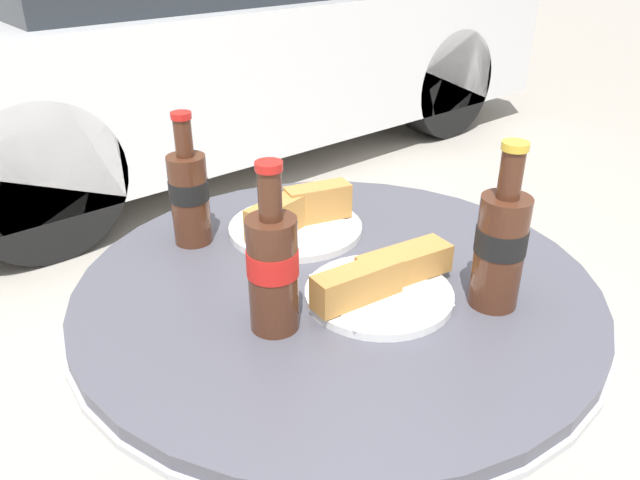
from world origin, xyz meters
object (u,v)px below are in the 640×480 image
at_px(cola_bottle_left, 189,193).
at_px(parked_car, 192,39).
at_px(bistro_table, 335,364).
at_px(cola_bottle_center, 273,267).
at_px(cola_bottle_right, 500,244).
at_px(lunch_plate_near, 297,220).
at_px(lunch_plate_far, 381,284).

relative_size(cola_bottle_left, parked_car, 0.05).
relative_size(bistro_table, cola_bottle_center, 3.40).
xyz_separation_m(cola_bottle_right, lunch_plate_near, (-0.07, 0.34, -0.07)).
bearing_deg(bistro_table, lunch_plate_near, 72.21).
xyz_separation_m(cola_bottle_left, parked_car, (1.37, 2.43, -0.24)).
height_order(bistro_table, cola_bottle_right, cola_bottle_right).
distance_m(cola_bottle_center, parked_car, 3.07).
bearing_deg(cola_bottle_left, bistro_table, -67.77).
bearing_deg(cola_bottle_left, cola_bottle_right, -62.53).
relative_size(cola_bottle_right, lunch_plate_near, 1.03).
xyz_separation_m(cola_bottle_left, lunch_plate_near, (0.15, -0.08, -0.06)).
distance_m(lunch_plate_near, lunch_plate_far, 0.24).
bearing_deg(cola_bottle_right, bistro_table, 123.63).
distance_m(cola_bottle_right, parked_car, 3.09).
distance_m(bistro_table, lunch_plate_far, 0.19).
bearing_deg(bistro_table, cola_bottle_left, 112.23).
relative_size(lunch_plate_near, parked_car, 0.06).
distance_m(cola_bottle_center, lunch_plate_far, 0.17).
xyz_separation_m(cola_bottle_center, parked_car, (1.41, 2.71, -0.24)).
relative_size(cola_bottle_left, lunch_plate_far, 0.93).
xyz_separation_m(cola_bottle_right, cola_bottle_center, (-0.26, 0.15, -0.00)).
bearing_deg(lunch_plate_far, cola_bottle_right, -45.97).
height_order(cola_bottle_right, parked_car, parked_car).
bearing_deg(cola_bottle_center, cola_bottle_left, 81.87).
xyz_separation_m(bistro_table, cola_bottle_left, (-0.10, 0.24, 0.24)).
height_order(cola_bottle_center, parked_car, parked_car).
bearing_deg(cola_bottle_center, cola_bottle_right, -29.67).
distance_m(lunch_plate_far, parked_car, 3.03).
height_order(lunch_plate_near, lunch_plate_far, lunch_plate_near).
xyz_separation_m(cola_bottle_right, parked_car, (1.15, 2.86, -0.24)).
distance_m(bistro_table, cola_bottle_right, 0.33).
bearing_deg(lunch_plate_far, lunch_plate_near, 81.54).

